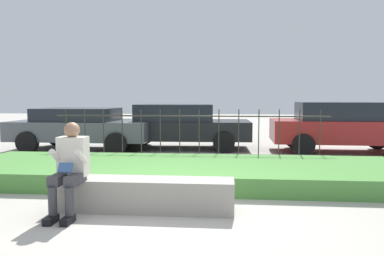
# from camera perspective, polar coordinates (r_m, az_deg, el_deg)

# --- Properties ---
(ground_plane) EXTENTS (60.00, 60.00, 0.00)m
(ground_plane) POSITION_cam_1_polar(r_m,az_deg,el_deg) (5.38, -4.18, -12.49)
(ground_plane) COLOR #A8A399
(stone_bench) EXTENTS (2.48, 0.49, 0.45)m
(stone_bench) POSITION_cam_1_polar(r_m,az_deg,el_deg) (5.37, -7.14, -10.30)
(stone_bench) COLOR gray
(stone_bench) RESTS_ON ground_plane
(person_seated_reader) EXTENTS (0.42, 0.73, 1.25)m
(person_seated_reader) POSITION_cam_1_polar(r_m,az_deg,el_deg) (5.30, -18.10, -5.38)
(person_seated_reader) COLOR black
(person_seated_reader) RESTS_ON ground_plane
(grass_berm) EXTENTS (8.39, 2.51, 0.32)m
(grass_berm) POSITION_cam_1_polar(r_m,az_deg,el_deg) (7.21, -1.65, -6.70)
(grass_berm) COLOR #4C893D
(grass_berm) RESTS_ON ground_plane
(iron_fence) EXTENTS (6.39, 0.03, 1.31)m
(iron_fence) POSITION_cam_1_polar(r_m,az_deg,el_deg) (8.72, -0.40, -1.23)
(iron_fence) COLOR #332D28
(iron_fence) RESTS_ON ground_plane
(car_parked_right) EXTENTS (4.06, 1.96, 1.45)m
(car_parked_right) POSITION_cam_1_polar(r_m,az_deg,el_deg) (11.59, 21.81, 0.27)
(car_parked_right) COLOR maroon
(car_parked_right) RESTS_ON ground_plane
(car_parked_left) EXTENTS (4.21, 2.05, 1.26)m
(car_parked_left) POSITION_cam_1_polar(r_m,az_deg,el_deg) (11.81, -16.40, 0.16)
(car_parked_left) COLOR #4C5156
(car_parked_left) RESTS_ON ground_plane
(car_parked_center) EXTENTS (4.31, 2.10, 1.37)m
(car_parked_center) POSITION_cam_1_polar(r_m,az_deg,el_deg) (11.59, -2.00, 0.46)
(car_parked_center) COLOR black
(car_parked_center) RESTS_ON ground_plane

